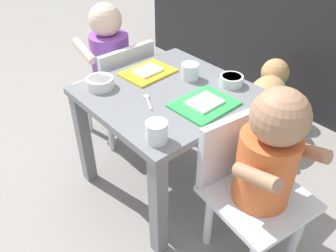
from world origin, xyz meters
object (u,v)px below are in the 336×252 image
at_px(food_tray_right, 204,104).
at_px(water_cup_left, 157,133).
at_px(cereal_bowl_left_side, 100,82).
at_px(spoon_by_left_tray, 148,100).
at_px(water_cup_right, 190,72).
at_px(seated_child_right, 264,161).
at_px(dog, 268,95).
at_px(dining_table, 168,110).
at_px(seated_child_left, 112,60).
at_px(food_tray_left, 148,72).
at_px(veggie_bowl_far, 231,80).

height_order(food_tray_right, water_cup_left, water_cup_left).
distance_m(cereal_bowl_left_side, spoon_by_left_tray, 0.19).
bearing_deg(water_cup_right, seated_child_right, -16.36).
xyz_separation_m(seated_child_right, dog, (-0.38, 0.59, -0.19)).
xyz_separation_m(dining_table, dog, (0.04, 0.58, -0.14)).
relative_size(dining_table, spoon_by_left_tray, 5.69).
relative_size(seated_child_left, dog, 1.48).
xyz_separation_m(food_tray_left, cereal_bowl_left_side, (-0.02, -0.19, 0.01)).
bearing_deg(water_cup_left, veggie_bowl_far, 100.70).
relative_size(seated_child_right, water_cup_left, 10.00).
distance_m(dining_table, food_tray_right, 0.18).
height_order(seated_child_left, seated_child_right, same).
height_order(seated_child_left, water_cup_left, seated_child_left).
bearing_deg(water_cup_right, veggie_bowl_far, 31.27).
xyz_separation_m(water_cup_left, water_cup_right, (-0.21, 0.33, -0.00)).
bearing_deg(food_tray_left, dining_table, -10.38).
height_order(dining_table, food_tray_left, food_tray_left).
height_order(dining_table, food_tray_right, food_tray_right).
distance_m(dog, water_cup_right, 0.53).
bearing_deg(seated_child_right, dog, 122.46).
relative_size(dining_table, dog, 1.25).
relative_size(water_cup_right, cereal_bowl_left_side, 0.67).
relative_size(seated_child_right, cereal_bowl_left_side, 6.54).
bearing_deg(food_tray_left, food_tray_right, 0.00).
bearing_deg(dining_table, seated_child_right, -1.14).
xyz_separation_m(cereal_bowl_left_side, spoon_by_left_tray, (0.18, 0.07, -0.02)).
bearing_deg(dog, seated_child_right, -57.54).
distance_m(food_tray_left, cereal_bowl_left_side, 0.20).
relative_size(water_cup_left, water_cup_right, 0.98).
bearing_deg(water_cup_right, cereal_bowl_left_side, -119.00).
xyz_separation_m(food_tray_left, water_cup_left, (0.34, -0.24, 0.02)).
bearing_deg(water_cup_left, water_cup_right, 122.37).
height_order(dining_table, cereal_bowl_left_side, cereal_bowl_left_side).
distance_m(dining_table, spoon_by_left_tray, 0.13).
relative_size(food_tray_right, water_cup_right, 3.14).
distance_m(seated_child_left, water_cup_left, 0.66).
bearing_deg(cereal_bowl_left_side, water_cup_left, -6.49).
height_order(seated_child_right, cereal_bowl_left_side, seated_child_right).
bearing_deg(dog, food_tray_right, -79.27).
height_order(veggie_bowl_far, spoon_by_left_tray, veggie_bowl_far).
relative_size(food_tray_left, water_cup_right, 3.07).
height_order(cereal_bowl_left_side, spoon_by_left_tray, cereal_bowl_left_side).
height_order(dog, veggie_bowl_far, veggie_bowl_far).
bearing_deg(spoon_by_left_tray, dining_table, 93.73).
height_order(food_tray_right, veggie_bowl_far, veggie_bowl_far).
bearing_deg(food_tray_right, food_tray_left, -180.00).
height_order(dining_table, water_cup_right, water_cup_right).
xyz_separation_m(dining_table, food_tray_left, (-0.15, 0.03, 0.09)).
height_order(seated_child_left, food_tray_right, seated_child_left).
relative_size(veggie_bowl_far, cereal_bowl_left_side, 0.86).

